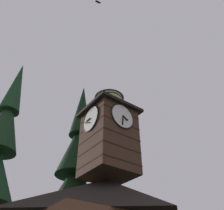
{
  "coord_description": "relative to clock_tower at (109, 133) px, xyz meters",
  "views": [
    {
      "loc": [
        9.82,
        11.46,
        1.58
      ],
      "look_at": [
        -0.39,
        -2.34,
        14.47
      ],
      "focal_mm": 38.59,
      "sensor_mm": 36.0,
      "label": 1
    }
  ],
  "objects": [
    {
      "name": "clock_tower",
      "position": [
        0.0,
        0.0,
        0.0
      ],
      "size": [
        4.21,
        4.21,
        8.41
      ],
      "color": "#422B1E",
      "rests_on": "building_main"
    },
    {
      "name": "pine_tree_behind",
      "position": [
        0.51,
        -4.08,
        -4.67
      ],
      "size": [
        6.74,
        6.74,
        19.05
      ],
      "color": "#473323",
      "rests_on": "ground_plane"
    },
    {
      "name": "flying_bird_high",
      "position": [
        4.09,
        3.88,
        10.03
      ],
      "size": [
        0.5,
        0.25,
        0.13
      ],
      "color": "black"
    }
  ]
}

